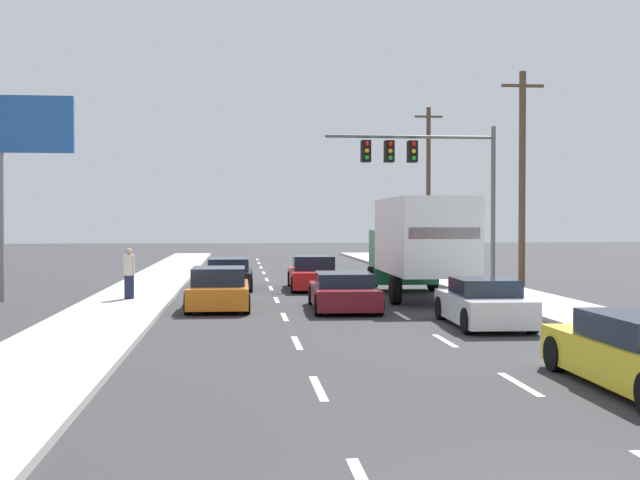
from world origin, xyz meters
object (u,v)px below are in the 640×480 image
object	(u,v)px
utility_pole_mid	(522,176)
pedestrian_mid_block	(129,274)
car_white	(484,304)
utility_pole_far	(428,183)
car_orange	(219,290)
car_red	(313,274)
car_black	(229,275)
box_truck	(419,241)
traffic_signal_mast	(418,163)
car_maroon	(344,292)

from	to	relation	value
utility_pole_mid	pedestrian_mid_block	bearing A→B (deg)	-160.29
car_white	utility_pole_far	bearing A→B (deg)	79.38
utility_pole_mid	utility_pole_far	distance (m)	18.64
car_orange	utility_pole_mid	xyz separation A→B (m)	(12.47, 7.70, 4.05)
car_red	utility_pole_mid	bearing A→B (deg)	4.65
car_black	pedestrian_mid_block	bearing A→B (deg)	-121.73
car_orange	box_truck	distance (m)	7.63
car_orange	car_red	distance (m)	7.85
car_orange	traffic_signal_mast	distance (m)	13.89
car_maroon	car_white	xyz separation A→B (m)	(3.13, -4.25, 0.03)
car_black	box_truck	size ratio (longest dim) A/B	0.55
utility_pole_mid	pedestrian_mid_block	size ratio (longest dim) A/B	5.34
car_red	pedestrian_mid_block	world-z (taller)	pedestrian_mid_block
car_orange	car_red	world-z (taller)	car_red
pedestrian_mid_block	box_truck	bearing A→B (deg)	3.44
car_orange	utility_pole_far	size ratio (longest dim) A/B	0.43
car_orange	box_truck	xyz separation A→B (m)	(6.97, 2.75, 1.43)
car_white	utility_pole_mid	size ratio (longest dim) A/B	0.46
car_red	utility_pole_mid	distance (m)	9.79
car_white	car_maroon	bearing A→B (deg)	126.41
car_orange	traffic_signal_mast	xyz separation A→B (m)	(8.50, 9.92, 4.72)
car_white	car_red	bearing A→B (deg)	105.83
box_truck	pedestrian_mid_block	xyz separation A→B (m)	(-10.01, -0.60, -1.05)
car_maroon	car_white	distance (m)	5.28
utility_pole_mid	pedestrian_mid_block	distance (m)	16.88
car_white	utility_pole_far	world-z (taller)	utility_pole_far
utility_pole_far	pedestrian_mid_block	bearing A→B (deg)	-123.27
traffic_signal_mast	utility_pole_far	bearing A→B (deg)	75.20
utility_pole_mid	car_black	bearing A→B (deg)	-178.69
car_white	pedestrian_mid_block	distance (m)	12.27
box_truck	pedestrian_mid_block	world-z (taller)	box_truck
car_orange	traffic_signal_mast	bearing A→B (deg)	49.40
car_black	utility_pole_mid	xyz separation A→B (m)	(12.25, 0.28, 4.06)
box_truck	utility_pole_mid	distance (m)	7.85
traffic_signal_mast	car_white	bearing A→B (deg)	-95.88
car_maroon	pedestrian_mid_block	xyz separation A→B (m)	(-6.87, 2.85, 0.44)
pedestrian_mid_block	car_orange	bearing A→B (deg)	-35.26
utility_pole_far	utility_pole_mid	bearing A→B (deg)	-91.11
utility_pole_far	pedestrian_mid_block	size ratio (longest dim) A/B	5.97
car_orange	utility_pole_far	world-z (taller)	utility_pole_far
car_white	utility_pole_far	xyz separation A→B (m)	(5.87, 31.28, 4.61)
car_orange	box_truck	size ratio (longest dim) A/B	0.54
car_red	box_truck	bearing A→B (deg)	-51.36
car_black	car_maroon	bearing A→B (deg)	-66.05
car_red	utility_pole_far	xyz separation A→B (m)	(9.25, 19.35, 4.58)
car_red	pedestrian_mid_block	size ratio (longest dim) A/B	2.72
utility_pole_far	car_orange	bearing A→B (deg)	-115.99
utility_pole_far	car_maroon	bearing A→B (deg)	-108.41
car_orange	car_maroon	xyz separation A→B (m)	(3.84, -0.70, -0.05)
car_white	utility_pole_mid	world-z (taller)	utility_pole_mid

